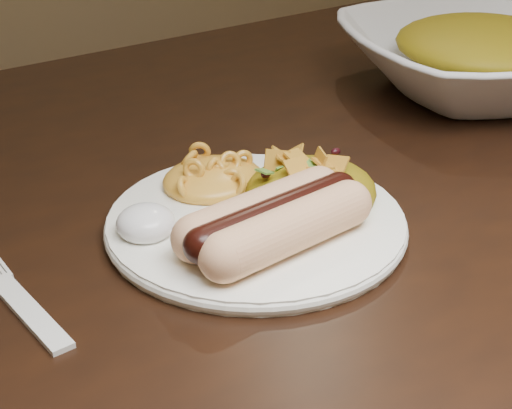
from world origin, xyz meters
TOP-DOWN VIEW (x-y plane):
  - table at (0.00, 0.00)m, footprint 1.60×0.90m
  - plate at (-0.00, -0.04)m, footprint 0.29×0.29m
  - hotdog at (-0.01, -0.08)m, footprint 0.13×0.08m
  - mac_and_cheese at (-0.00, 0.03)m, footprint 0.09×0.08m
  - sour_cream at (-0.08, -0.01)m, footprint 0.06×0.06m
  - taco_salad at (0.05, -0.04)m, footprint 0.11×0.10m
  - fork at (-0.19, -0.04)m, footprint 0.03×0.15m
  - serving_bowl at (0.38, 0.07)m, footprint 0.38×0.38m
  - bowl_filling at (0.38, 0.07)m, footprint 0.24×0.24m

SIDE VIEW (x-z plane):
  - table at x=0.00m, z-range 0.28..1.03m
  - fork at x=-0.19m, z-range 0.75..0.75m
  - plate at x=0.00m, z-range 0.75..0.76m
  - sour_cream at x=-0.08m, z-range 0.76..0.79m
  - mac_and_cheese at x=0.00m, z-range 0.76..0.79m
  - taco_salad at x=0.05m, z-range 0.76..0.80m
  - hotdog at x=-0.01m, z-range 0.76..0.80m
  - serving_bowl at x=0.38m, z-range 0.75..0.82m
  - bowl_filling at x=0.38m, z-range 0.78..0.82m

